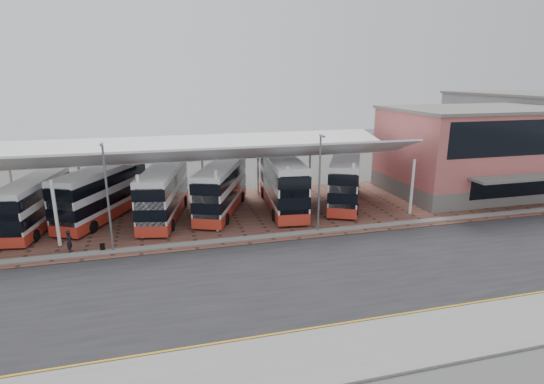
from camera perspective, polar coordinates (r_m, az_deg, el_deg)
The scene contains 19 objects.
ground at distance 29.37m, azimuth 6.95°, elevation -9.90°, with size 140.00×140.00×0.00m, color #444641.
road at distance 28.54m, azimuth 7.70°, elevation -10.69°, with size 120.00×14.00×0.02m, color black.
forecourt at distance 41.41m, azimuth 2.87°, elevation -2.18°, with size 72.00×16.00×0.06m, color brown.
sidewalk at distance 22.35m, azimuth 16.00°, elevation -18.99°, with size 120.00×4.00×0.14m, color slate.
north_kerb at distance 34.70m, azimuth 3.15°, elevation -5.63°, with size 120.00×0.80×0.14m, color slate.
yellow_line_near at distance 23.81m, azimuth 13.46°, elevation -16.61°, with size 120.00×0.12×0.01m, color #C98C13.
yellow_line_far at distance 24.04m, azimuth 13.11°, elevation -16.26°, with size 120.00×0.12×0.01m, color #C98C13.
canopy at distance 39.31m, azimuth -8.67°, elevation 5.38°, with size 37.00×11.63×7.07m.
terminal at distance 51.43m, azimuth 25.58°, elevation 5.09°, with size 18.40×14.40×9.25m.
lamp_west at distance 32.11m, azimuth -21.26°, elevation -0.36°, with size 0.16×0.90×8.07m.
lamp_east at distance 34.14m, azimuth 6.41°, elevation 1.49°, with size 0.16×0.90×8.07m.
bus_0 at distance 40.63m, azimuth -29.23°, elevation -1.39°, with size 3.96×10.44×4.20m.
bus_1 at distance 40.75m, azimuth -21.85°, elevation -0.17°, with size 7.38×11.15×4.62m.
bus_2 at distance 39.15m, azimuth -14.35°, elevation -0.15°, with size 4.89×11.45×4.60m.
bus_3 at distance 39.90m, azimuth -6.80°, elevation 0.48°, with size 6.52×11.19×4.55m.
bus_4 at distance 40.86m, azimuth 1.36°, elevation 1.26°, with size 4.11×12.36×5.00m.
bus_5 at distance 42.98m, azimuth 9.79°, elevation 1.57°, with size 7.52×11.48×4.75m.
pedestrian at distance 34.22m, azimuth -25.57°, elevation -6.00°, with size 0.61×0.40×1.67m, color black.
suitcase at distance 33.74m, azimuth -21.83°, elevation -6.90°, with size 0.32×0.23×0.56m, color black.
Camera 1 is at (-10.20, -24.57, 12.44)m, focal length 28.00 mm.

